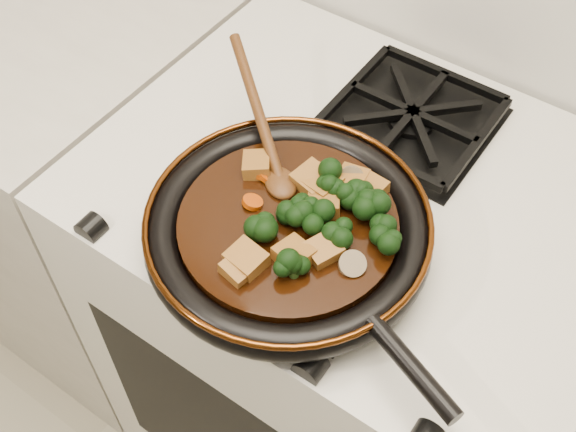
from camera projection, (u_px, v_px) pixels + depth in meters
The scene contains 32 objects.
stove at pixel (343, 337), 1.37m from camera, with size 0.76×0.60×0.90m, color beige.
burner_grate_front at pixel (307, 242), 0.93m from camera, with size 0.23×0.23×0.03m, color black, non-canonical shape.
burner_grate_back at pixel (412, 117), 1.07m from camera, with size 0.23×0.23×0.03m, color black, non-canonical shape.
skillet at pixel (289, 230), 0.91m from camera, with size 0.47×0.36×0.05m.
braising_sauce at pixel (288, 226), 0.90m from camera, with size 0.28×0.28×0.02m, color black.
tofu_cube_0 at pixel (247, 260), 0.85m from camera, with size 0.04×0.04×0.02m, color brown.
tofu_cube_1 at pixel (294, 255), 0.85m from camera, with size 0.04×0.04×0.02m, color brown.
tofu_cube_2 at pixel (324, 204), 0.90m from camera, with size 0.04×0.04×0.02m, color brown.
tofu_cube_3 at pixel (238, 270), 0.84m from camera, with size 0.04×0.03×0.02m, color brown.
tofu_cube_4 at pixel (321, 185), 0.92m from camera, with size 0.04×0.04×0.02m, color brown.
tofu_cube_5 at pixel (371, 188), 0.92m from camera, with size 0.04×0.03×0.02m, color brown.
tofu_cube_6 at pixel (257, 165), 0.94m from camera, with size 0.04×0.04×0.02m, color brown.
tofu_cube_7 at pixel (312, 180), 0.92m from camera, with size 0.04×0.04×0.02m, color brown.
tofu_cube_8 at pixel (324, 251), 0.86m from camera, with size 0.04×0.04×0.02m, color brown.
tofu_cube_9 at pixel (352, 181), 0.93m from camera, with size 0.04×0.04×0.02m, color brown.
broccoli_floret_0 at pixel (294, 270), 0.84m from camera, with size 0.06×0.06×0.05m, color black, non-canonical shape.
broccoli_floret_1 at pixel (333, 183), 0.92m from camera, with size 0.06×0.06×0.06m, color black, non-canonical shape.
broccoli_floret_2 at pixel (302, 213), 0.89m from camera, with size 0.06×0.06×0.05m, color black, non-canonical shape.
broccoli_floret_3 at pixel (384, 238), 0.86m from camera, with size 0.06×0.06×0.05m, color black, non-canonical shape.
broccoli_floret_4 at pixel (339, 231), 0.87m from camera, with size 0.06×0.06×0.05m, color black, non-canonical shape.
broccoli_floret_5 at pixel (354, 193), 0.91m from camera, with size 0.06×0.06×0.06m, color black, non-canonical shape.
broccoli_floret_6 at pixel (310, 219), 0.88m from camera, with size 0.06×0.06×0.05m, color black, non-canonical shape.
broccoli_floret_7 at pixel (261, 225), 0.88m from camera, with size 0.06×0.06×0.05m, color black, non-canonical shape.
broccoli_floret_8 at pixel (373, 206), 0.89m from camera, with size 0.06×0.06×0.06m, color black, non-canonical shape.
carrot_coin_0 at pixel (286, 253), 0.86m from camera, with size 0.03×0.03×0.01m, color #A23704.
carrot_coin_1 at pixel (252, 202), 0.91m from camera, with size 0.03×0.03×0.01m, color #A23704.
carrot_coin_2 at pixel (262, 172), 0.94m from camera, with size 0.03×0.03×0.01m, color #A23704.
carrot_coin_3 at pixel (269, 175), 0.94m from camera, with size 0.03×0.03×0.01m, color #A23704.
mushroom_slice_0 at pixel (364, 196), 0.91m from camera, with size 0.03×0.03×0.01m, color #796346.
mushroom_slice_1 at pixel (352, 264), 0.85m from camera, with size 0.03×0.03×0.01m, color #796346.
mushroom_slice_2 at pixel (351, 180), 0.93m from camera, with size 0.04×0.04×0.01m, color #796346.
wooden_spoon at pixel (267, 139), 0.95m from camera, with size 0.13×0.11×0.23m.
Camera 1 is at (0.29, 1.09, 1.67)m, focal length 45.00 mm.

